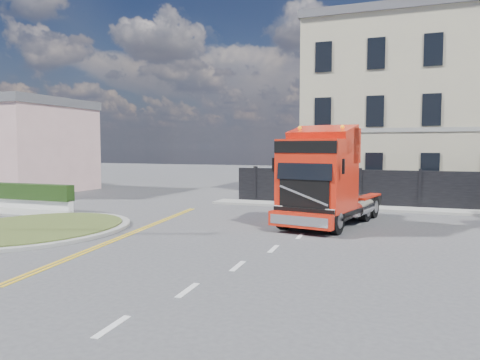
% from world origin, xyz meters
% --- Properties ---
extents(ground, '(120.00, 120.00, 0.00)m').
position_xyz_m(ground, '(0.00, 0.00, 0.00)').
color(ground, '#424244').
rests_on(ground, ground).
extents(traffic_island, '(6.80, 6.80, 0.17)m').
position_xyz_m(traffic_island, '(-7.00, -3.00, 0.08)').
color(traffic_island, gray).
rests_on(traffic_island, ground).
extents(hedge_wall, '(8.00, 0.55, 1.35)m').
position_xyz_m(hedge_wall, '(-13.00, 1.50, 0.74)').
color(hedge_wall, silver).
rests_on(hedge_wall, ground).
extents(seaside_bldg_pink, '(8.00, 8.00, 6.00)m').
position_xyz_m(seaside_bldg_pink, '(-20.00, 9.00, 3.00)').
color(seaside_bldg_pink, beige).
rests_on(seaside_bldg_pink, ground).
extents(hoarding_fence, '(18.80, 0.25, 2.00)m').
position_xyz_m(hoarding_fence, '(6.55, 9.00, 1.00)').
color(hoarding_fence, black).
rests_on(hoarding_fence, ground).
extents(georgian_building, '(12.30, 10.30, 12.80)m').
position_xyz_m(georgian_building, '(6.00, 16.50, 5.77)').
color(georgian_building, '#B1A78C').
rests_on(georgian_building, ground).
extents(pavement_far, '(20.00, 1.60, 0.12)m').
position_xyz_m(pavement_far, '(6.00, 8.10, 0.06)').
color(pavement_far, gray).
rests_on(pavement_far, ground).
extents(truck, '(3.67, 6.98, 3.98)m').
position_xyz_m(truck, '(3.32, 2.00, 1.78)').
color(truck, black).
rests_on(truck, ground).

